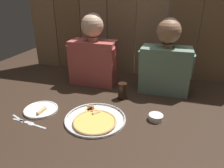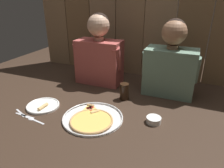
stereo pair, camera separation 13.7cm
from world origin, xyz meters
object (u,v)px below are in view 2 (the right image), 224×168
object	(u,v)px
dinner_plate	(43,106)
dipping_bowl	(154,120)
diner_left	(99,52)
pizza_tray	(92,119)
drinking_glass	(124,92)
diner_right	(171,62)

from	to	relation	value
dinner_plate	dipping_bowl	distance (m)	0.77
dipping_bowl	diner_left	world-z (taller)	diner_left
pizza_tray	dipping_bowl	size ratio (longest dim) A/B	4.23
drinking_glass	diner_left	size ratio (longest dim) A/B	0.21
drinking_glass	diner_right	world-z (taller)	diner_right
pizza_tray	dinner_plate	xyz separation A→B (m)	(-0.40, 0.01, -0.00)
dipping_bowl	diner_right	distance (m)	0.52
diner_left	dipping_bowl	bearing A→B (deg)	-37.91
drinking_glass	dipping_bowl	xyz separation A→B (m)	(0.27, -0.23, -0.04)
drinking_glass	diner_right	distance (m)	0.42
dipping_bowl	diner_right	world-z (taller)	diner_right
diner_right	diner_left	bearing A→B (deg)	180.00
dinner_plate	diner_right	world-z (taller)	diner_right
dinner_plate	drinking_glass	bearing A→B (deg)	34.00
drinking_glass	dipping_bowl	size ratio (longest dim) A/B	1.36
dipping_bowl	diner_left	size ratio (longest dim) A/B	0.15
dinner_plate	diner_left	bearing A→B (deg)	72.22
diner_left	diner_right	distance (m)	0.60
drinking_glass	dipping_bowl	world-z (taller)	drinking_glass
dipping_bowl	drinking_glass	bearing A→B (deg)	139.97
pizza_tray	diner_left	size ratio (longest dim) A/B	0.65
pizza_tray	drinking_glass	bearing A→B (deg)	74.72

